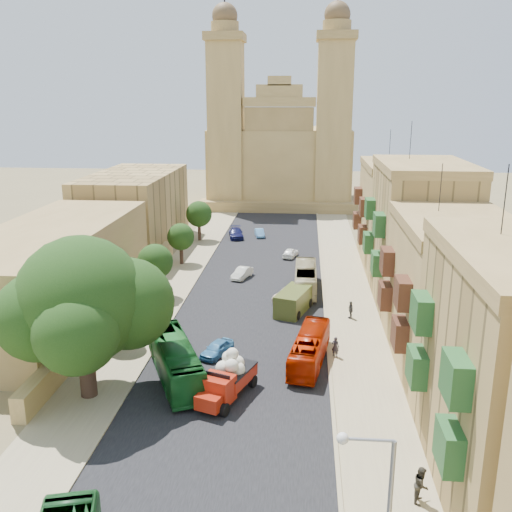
% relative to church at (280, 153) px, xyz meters
% --- Properties ---
extents(ground, '(260.00, 260.00, 0.00)m').
position_rel_church_xyz_m(ground, '(0.00, -78.61, -9.52)').
color(ground, brown).
extents(road_surface, '(14.00, 140.00, 0.01)m').
position_rel_church_xyz_m(road_surface, '(0.00, -48.61, -9.51)').
color(road_surface, black).
rests_on(road_surface, ground).
extents(sidewalk_east, '(5.00, 140.00, 0.01)m').
position_rel_church_xyz_m(sidewalk_east, '(9.50, -48.61, -9.51)').
color(sidewalk_east, '#978763').
rests_on(sidewalk_east, ground).
extents(sidewalk_west, '(5.00, 140.00, 0.01)m').
position_rel_church_xyz_m(sidewalk_west, '(-9.50, -48.61, -9.51)').
color(sidewalk_west, '#978763').
rests_on(sidewalk_west, ground).
extents(kerb_east, '(0.25, 140.00, 0.12)m').
position_rel_church_xyz_m(kerb_east, '(7.00, -48.61, -9.46)').
color(kerb_east, '#978763').
rests_on(kerb_east, ground).
extents(kerb_west, '(0.25, 140.00, 0.12)m').
position_rel_church_xyz_m(kerb_west, '(-7.00, -48.61, -9.46)').
color(kerb_west, '#978763').
rests_on(kerb_west, ground).
extents(townhouse_b, '(9.00, 14.00, 14.90)m').
position_rel_church_xyz_m(townhouse_b, '(15.95, -67.61, -3.86)').
color(townhouse_b, '#A18249').
rests_on(townhouse_b, ground).
extents(townhouse_c, '(9.00, 14.00, 17.40)m').
position_rel_church_xyz_m(townhouse_c, '(15.95, -53.61, -2.61)').
color(townhouse_c, '#AC8B4E').
rests_on(townhouse_c, ground).
extents(townhouse_d, '(9.00, 14.00, 15.90)m').
position_rel_church_xyz_m(townhouse_d, '(15.95, -39.61, -3.36)').
color(townhouse_d, '#A18249').
rests_on(townhouse_d, ground).
extents(west_wall, '(1.00, 40.00, 1.80)m').
position_rel_church_xyz_m(west_wall, '(-12.50, -58.61, -8.62)').
color(west_wall, '#A18249').
rests_on(west_wall, ground).
extents(west_building_low, '(10.00, 28.00, 8.40)m').
position_rel_church_xyz_m(west_building_low, '(-18.00, -60.61, -5.32)').
color(west_building_low, olive).
rests_on(west_building_low, ground).
extents(west_building_mid, '(10.00, 22.00, 10.00)m').
position_rel_church_xyz_m(west_building_mid, '(-18.00, -34.61, -4.52)').
color(west_building_mid, '#AC8B4E').
rests_on(west_building_mid, ground).
extents(church, '(28.00, 22.50, 36.30)m').
position_rel_church_xyz_m(church, '(0.00, 0.00, 0.00)').
color(church, '#A18249').
rests_on(church, ground).
extents(ficus_tree, '(11.14, 10.25, 11.14)m').
position_rel_church_xyz_m(ficus_tree, '(-9.40, -74.61, -2.93)').
color(ficus_tree, '#332219').
rests_on(ficus_tree, ground).
extents(street_tree_a, '(3.01, 3.01, 4.63)m').
position_rel_church_xyz_m(street_tree_a, '(-10.00, -66.61, -6.42)').
color(street_tree_a, '#332219').
rests_on(street_tree_a, ground).
extents(street_tree_b, '(3.59, 3.59, 5.52)m').
position_rel_church_xyz_m(street_tree_b, '(-10.00, -54.61, -5.81)').
color(street_tree_b, '#332219').
rests_on(street_tree_b, ground).
extents(street_tree_c, '(3.28, 3.28, 5.04)m').
position_rel_church_xyz_m(street_tree_c, '(-10.00, -42.61, -6.14)').
color(street_tree_c, '#332219').
rests_on(street_tree_c, ground).
extents(street_tree_d, '(3.67, 3.67, 5.64)m').
position_rel_church_xyz_m(street_tree_d, '(-10.00, -30.61, -5.73)').
color(street_tree_d, '#332219').
rests_on(street_tree_d, ground).
extents(streetlamp, '(2.11, 0.44, 8.22)m').
position_rel_church_xyz_m(streetlamp, '(7.72, -90.61, -4.31)').
color(streetlamp, gray).
rests_on(streetlamp, ground).
extents(red_truck, '(3.85, 5.95, 3.29)m').
position_rel_church_xyz_m(red_truck, '(-0.09, -74.14, -8.07)').
color(red_truck, '#A31F0C').
rests_on(red_truck, ground).
extents(olive_pickup, '(3.69, 5.58, 2.12)m').
position_rel_church_xyz_m(olive_pickup, '(4.00, -57.65, -8.48)').
color(olive_pickup, '#454E1D').
rests_on(olive_pickup, ground).
extents(bus_green_north, '(6.30, 10.34, 2.85)m').
position_rel_church_xyz_m(bus_green_north, '(-4.15, -71.69, -8.09)').
color(bus_green_north, '#13541E').
rests_on(bus_green_north, ground).
extents(bus_red_east, '(3.39, 8.88, 2.41)m').
position_rel_church_xyz_m(bus_red_east, '(5.49, -68.39, -8.31)').
color(bus_red_east, '#A71A00').
rests_on(bus_red_east, ground).
extents(bus_cream_east, '(2.21, 9.39, 2.61)m').
position_rel_church_xyz_m(bus_cream_east, '(5.12, -51.23, -8.21)').
color(bus_cream_east, tan).
rests_on(bus_cream_east, ground).
extents(car_blue_a, '(2.70, 3.71, 1.18)m').
position_rel_church_xyz_m(car_blue_a, '(-1.76, -67.72, -8.93)').
color(car_blue_a, teal).
rests_on(car_blue_a, ground).
extents(car_white_a, '(2.33, 3.81, 1.19)m').
position_rel_church_xyz_m(car_white_a, '(-2.01, -47.67, -8.92)').
color(car_white_a, white).
rests_on(car_white_a, ground).
extents(car_cream, '(3.38, 4.89, 1.24)m').
position_rel_church_xyz_m(car_cream, '(3.43, -54.38, -8.90)').
color(car_cream, beige).
rests_on(car_cream, ground).
extents(car_dkblue, '(2.75, 5.00, 1.37)m').
position_rel_church_xyz_m(car_dkblue, '(-5.00, -28.68, -8.83)').
color(car_dkblue, '#111444').
rests_on(car_dkblue, ground).
extents(car_white_b, '(2.19, 3.68, 1.17)m').
position_rel_church_xyz_m(car_white_b, '(3.15, -38.47, -8.93)').
color(car_white_b, white).
rests_on(car_white_b, ground).
extents(car_blue_b, '(1.82, 3.55, 1.12)m').
position_rel_church_xyz_m(car_blue_b, '(-1.68, -27.62, -8.96)').
color(car_blue_b, '#5592CC').
rests_on(car_blue_b, ground).
extents(pedestrian_a, '(0.71, 0.60, 1.66)m').
position_rel_church_xyz_m(pedestrian_a, '(7.50, -67.11, -8.68)').
color(pedestrian_a, '#28242B').
rests_on(pedestrian_a, ground).
extents(pedestrian_b, '(1.01, 1.13, 1.95)m').
position_rel_church_xyz_m(pedestrian_b, '(11.00, -83.49, -8.54)').
color(pedestrian_b, '#332F25').
rests_on(pedestrian_b, ground).
extents(pedestrian_c, '(0.64, 1.04, 1.65)m').
position_rel_church_xyz_m(pedestrian_c, '(9.27, -58.86, -8.69)').
color(pedestrian_c, '#38383A').
rests_on(pedestrian_c, ground).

